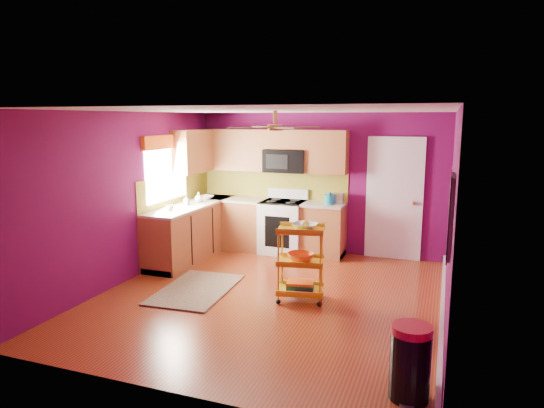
% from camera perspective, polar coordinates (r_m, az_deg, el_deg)
% --- Properties ---
extents(ground, '(5.00, 5.00, 0.00)m').
position_cam_1_polar(ground, '(6.73, -0.24, -10.84)').
color(ground, maroon).
rests_on(ground, ground).
extents(room_envelope, '(4.54, 5.04, 2.52)m').
position_cam_1_polar(room_envelope, '(6.33, -0.02, 3.07)').
color(room_envelope, '#600B4A').
rests_on(room_envelope, ground).
extents(lower_cabinets, '(2.81, 2.31, 0.94)m').
position_cam_1_polar(lower_cabinets, '(8.71, -4.41, -3.03)').
color(lower_cabinets, brown).
rests_on(lower_cabinets, ground).
extents(electric_range, '(0.76, 0.66, 1.13)m').
position_cam_1_polar(electric_range, '(8.73, 1.32, -2.63)').
color(electric_range, white).
rests_on(electric_range, ground).
extents(upper_cabinetry, '(2.80, 2.30, 1.26)m').
position_cam_1_polar(upper_cabinetry, '(8.79, -2.95, 6.12)').
color(upper_cabinetry, brown).
rests_on(upper_cabinetry, ground).
extents(left_window, '(0.08, 1.35, 1.08)m').
position_cam_1_polar(left_window, '(8.25, -12.31, 5.21)').
color(left_window, white).
rests_on(left_window, ground).
extents(panel_door, '(0.95, 0.11, 2.15)m').
position_cam_1_polar(panel_door, '(8.52, 14.18, 0.45)').
color(panel_door, white).
rests_on(panel_door, ground).
extents(right_wall_art, '(0.04, 2.74, 1.04)m').
position_cam_1_polar(right_wall_art, '(5.64, 20.21, -0.35)').
color(right_wall_art, black).
rests_on(right_wall_art, ground).
extents(ceiling_fan, '(1.01, 1.01, 0.26)m').
position_cam_1_polar(ceiling_fan, '(6.48, 0.37, 9.07)').
color(ceiling_fan, '#BF8C3F').
rests_on(ceiling_fan, ground).
extents(shag_rug, '(1.02, 1.56, 0.02)m').
position_cam_1_polar(shag_rug, '(7.05, -8.90, -9.88)').
color(shag_rug, black).
rests_on(shag_rug, ground).
extents(rolling_cart, '(0.68, 0.55, 1.10)m').
position_cam_1_polar(rolling_cart, '(6.44, 3.46, -6.54)').
color(rolling_cart, gold).
rests_on(rolling_cart, ground).
extents(trash_can, '(0.39, 0.40, 0.67)m').
position_cam_1_polar(trash_can, '(4.54, 15.95, -17.48)').
color(trash_can, black).
rests_on(trash_can, ground).
extents(teal_kettle, '(0.18, 0.18, 0.21)m').
position_cam_1_polar(teal_kettle, '(8.40, 6.78, 0.55)').
color(teal_kettle, '#15779F').
rests_on(teal_kettle, lower_cabinets).
extents(toaster, '(0.22, 0.15, 0.18)m').
position_cam_1_polar(toaster, '(8.50, 7.67, 0.68)').
color(toaster, beige).
rests_on(toaster, lower_cabinets).
extents(soap_bottle_a, '(0.08, 0.08, 0.17)m').
position_cam_1_polar(soap_bottle_a, '(8.38, -10.04, 0.45)').
color(soap_bottle_a, '#EA3F72').
rests_on(soap_bottle_a, lower_cabinets).
extents(soap_bottle_b, '(0.14, 0.14, 0.18)m').
position_cam_1_polar(soap_bottle_b, '(8.61, -8.62, 0.79)').
color(soap_bottle_b, white).
rests_on(soap_bottle_b, lower_cabinets).
extents(counter_dish, '(0.27, 0.27, 0.07)m').
position_cam_1_polar(counter_dish, '(8.94, -7.73, 0.77)').
color(counter_dish, white).
rests_on(counter_dish, lower_cabinets).
extents(counter_cup, '(0.11, 0.11, 0.09)m').
position_cam_1_polar(counter_cup, '(7.95, -11.92, -0.44)').
color(counter_cup, white).
rests_on(counter_cup, lower_cabinets).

